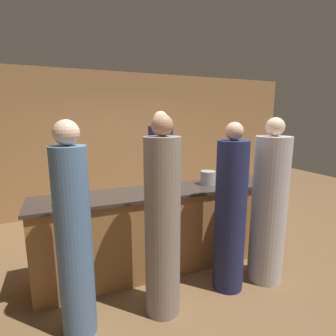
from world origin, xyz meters
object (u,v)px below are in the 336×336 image
(bartender, at_px, (161,183))
(guest_3, at_px, (230,214))
(wine_bottle_0, at_px, (156,182))
(guest_0, at_px, (269,208))
(ice_bucket, at_px, (208,178))
(guest_2, at_px, (74,239))
(guest_1, at_px, (163,225))

(bartender, bearing_deg, guest_3, 102.15)
(wine_bottle_0, bearing_deg, guest_0, -31.80)
(guest_0, bearing_deg, bartender, 119.63)
(ice_bucket, bearing_deg, wine_bottle_0, -178.99)
(guest_2, distance_m, ice_bucket, 1.89)
(bartender, height_order, guest_2, bartender)
(guest_2, xyz_separation_m, wine_bottle_0, (0.99, 0.69, 0.25))
(bartender, xyz_separation_m, guest_3, (0.29, -1.36, -0.06))
(guest_1, relative_size, guest_2, 1.02)
(guest_2, distance_m, wine_bottle_0, 1.23)
(wine_bottle_0, relative_size, ice_bucket, 1.40)
(guest_1, bearing_deg, ice_bucket, 38.45)
(guest_2, bearing_deg, guest_3, 1.04)
(guest_0, distance_m, guest_2, 2.12)
(ice_bucket, bearing_deg, guest_2, -157.85)
(guest_1, bearing_deg, guest_2, 177.07)
(guest_2, height_order, guest_3, guest_2)
(bartender, relative_size, ice_bucket, 9.96)
(guest_2, xyz_separation_m, ice_bucket, (1.73, 0.71, 0.23))
(guest_3, distance_m, ice_bucket, 0.73)
(guest_0, distance_m, guest_1, 1.33)
(bartender, relative_size, guest_0, 1.05)
(guest_1, distance_m, wine_bottle_0, 0.80)
(guest_3, xyz_separation_m, wine_bottle_0, (-0.63, 0.66, 0.28))
(bartender, bearing_deg, wine_bottle_0, 64.30)
(bartender, xyz_separation_m, wine_bottle_0, (-0.34, -0.70, 0.21))
(guest_0, distance_m, guest_3, 0.51)
(guest_2, height_order, wine_bottle_0, guest_2)
(guest_0, distance_m, ice_bucket, 0.85)
(guest_0, xyz_separation_m, guest_3, (-0.50, 0.04, -0.01))
(bartender, relative_size, wine_bottle_0, 7.13)
(guest_2, relative_size, ice_bucket, 9.45)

